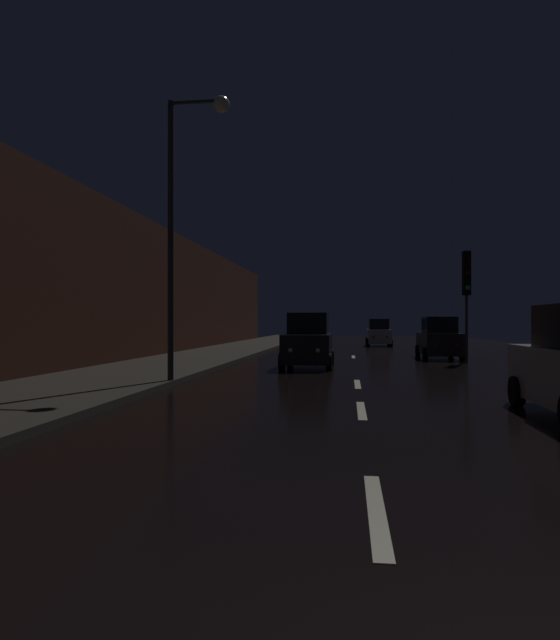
% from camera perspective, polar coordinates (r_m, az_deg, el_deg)
% --- Properties ---
extents(ground, '(26.61, 84.00, 0.02)m').
position_cam_1_polar(ground, '(26.58, 7.65, -3.95)').
color(ground, black).
extents(sidewalk_left, '(4.40, 84.00, 0.15)m').
position_cam_1_polar(sidewalk_left, '(27.44, -7.39, -3.66)').
color(sidewalk_left, '#38332B').
rests_on(sidewalk_left, ground).
extents(building_facade_left, '(0.80, 63.00, 6.46)m').
position_cam_1_polar(building_facade_left, '(24.93, -15.22, 3.26)').
color(building_facade_left, '#472319').
rests_on(building_facade_left, ground).
extents(lane_centerline, '(0.16, 24.47, 0.01)m').
position_cam_1_polar(lane_centerline, '(14.66, 8.10, -6.91)').
color(lane_centerline, beige).
rests_on(lane_centerline, ground).
extents(traffic_light_far_right, '(0.33, 0.47, 4.78)m').
position_cam_1_polar(traffic_light_far_right, '(24.94, 18.83, 3.80)').
color(traffic_light_far_right, '#38383A').
rests_on(traffic_light_far_right, ground).
extents(streetlamp_overhead, '(1.70, 0.44, 7.75)m').
position_cam_1_polar(streetlamp_overhead, '(15.30, -9.70, 12.51)').
color(streetlamp_overhead, '#2D2D30').
rests_on(streetlamp_overhead, ground).
extents(car_approaching_headlights, '(1.90, 4.11, 2.07)m').
position_cam_1_polar(car_approaching_headlights, '(21.01, 2.96, -2.33)').
color(car_approaching_headlights, black).
rests_on(car_approaching_headlights, ground).
extents(car_parked_right_far, '(1.81, 3.92, 1.97)m').
position_cam_1_polar(car_parked_right_far, '(26.99, 16.18, -1.95)').
color(car_parked_right_far, black).
rests_on(car_parked_right_far, ground).
extents(car_distant_taillights, '(1.80, 3.90, 1.97)m').
position_cam_1_polar(car_distant_taillights, '(40.58, 10.21, -1.39)').
color(car_distant_taillights, silver).
rests_on(car_distant_taillights, ground).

